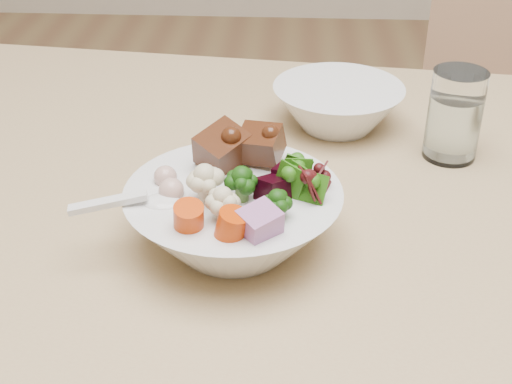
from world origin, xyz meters
The scene contains 6 objects.
dining_table centered at (0.01, 0.14, 0.64)m, with size 1.60×1.01×0.71m.
chair_far centered at (0.27, 0.77, 0.46)m, with size 0.46×0.46×0.82m.
food_bowl centered at (-0.21, 0.09, 0.75)m, with size 0.21×0.21×0.12m.
soup_spoon centered at (-0.29, 0.06, 0.77)m, with size 0.11×0.04×0.02m.
water_glass centered at (0.03, 0.29, 0.76)m, with size 0.06×0.06×0.11m.
side_bowl centered at (-0.10, 0.36, 0.74)m, with size 0.17×0.17×0.06m, color silver, non-canonical shape.
Camera 1 is at (-0.16, -0.50, 1.14)m, focal length 50.00 mm.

